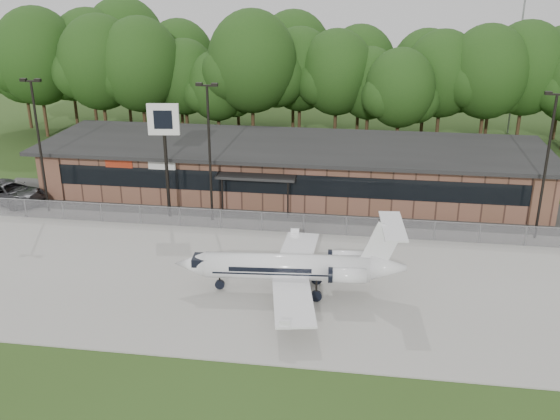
% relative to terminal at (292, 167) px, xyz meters
% --- Properties ---
extents(ground, '(160.00, 160.00, 0.00)m').
position_rel_terminal_xyz_m(ground, '(0.00, -23.94, -2.18)').
color(ground, '#2E4619').
rests_on(ground, ground).
extents(apron, '(64.00, 18.00, 0.08)m').
position_rel_terminal_xyz_m(apron, '(0.00, -15.94, -2.14)').
color(apron, '#9E9B93').
rests_on(apron, ground).
extents(parking_lot, '(50.00, 9.00, 0.06)m').
position_rel_terminal_xyz_m(parking_lot, '(0.00, -4.44, -2.15)').
color(parking_lot, '#383835').
rests_on(parking_lot, ground).
extents(terminal, '(41.00, 11.65, 4.30)m').
position_rel_terminal_xyz_m(terminal, '(0.00, 0.00, 0.00)').
color(terminal, brown).
rests_on(terminal, ground).
extents(fence, '(46.00, 0.04, 1.52)m').
position_rel_terminal_xyz_m(fence, '(0.00, -8.94, -1.40)').
color(fence, gray).
rests_on(fence, ground).
extents(treeline, '(72.00, 12.00, 15.00)m').
position_rel_terminal_xyz_m(treeline, '(0.00, 18.06, 5.32)').
color(treeline, '#153711').
rests_on(treeline, ground).
extents(radio_mast, '(0.20, 0.20, 25.00)m').
position_rel_terminal_xyz_m(radio_mast, '(22.00, 24.06, 10.32)').
color(radio_mast, gray).
rests_on(radio_mast, ground).
extents(light_pole_left, '(1.55, 0.30, 10.23)m').
position_rel_terminal_xyz_m(light_pole_left, '(-18.00, -7.44, 3.80)').
color(light_pole_left, black).
rests_on(light_pole_left, ground).
extents(light_pole_mid, '(1.55, 0.30, 10.23)m').
position_rel_terminal_xyz_m(light_pole_mid, '(-5.00, -7.44, 3.80)').
color(light_pole_mid, black).
rests_on(light_pole_mid, ground).
extents(light_pole_right, '(1.55, 0.30, 10.23)m').
position_rel_terminal_xyz_m(light_pole_right, '(18.00, -7.44, 3.80)').
color(light_pole_right, black).
rests_on(light_pole_right, ground).
extents(business_jet, '(13.33, 11.89, 4.48)m').
position_rel_terminal_xyz_m(business_jet, '(2.51, -17.64, -0.57)').
color(business_jet, white).
rests_on(business_jet, ground).
extents(suv, '(6.93, 4.85, 1.76)m').
position_rel_terminal_xyz_m(suv, '(-22.00, -5.95, -1.30)').
color(suv, '#343437').
rests_on(suv, ground).
extents(pole_sign, '(2.28, 0.56, 8.64)m').
position_rel_terminal_xyz_m(pole_sign, '(-8.39, -7.14, 4.44)').
color(pole_sign, black).
rests_on(pole_sign, ground).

